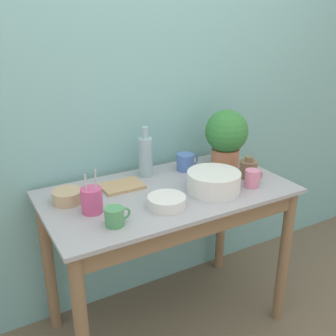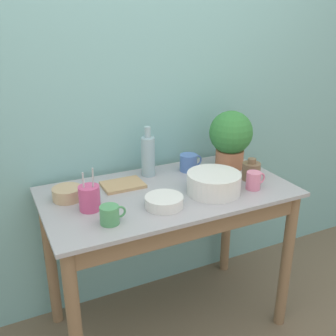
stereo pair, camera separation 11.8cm
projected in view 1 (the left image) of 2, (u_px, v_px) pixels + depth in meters
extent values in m
cube|color=#7AB2B2|center=(133.00, 104.00, 2.16)|extent=(6.00, 0.05, 2.40)
cylinder|color=#846647|center=(82.00, 336.00, 1.64)|extent=(0.06, 0.06, 0.81)
cylinder|color=#846647|center=(284.00, 258.00, 2.17)|extent=(0.06, 0.06, 0.81)
cylinder|color=#846647|center=(49.00, 265.00, 2.10)|extent=(0.06, 0.06, 0.81)
cylinder|color=#846647|center=(221.00, 215.00, 2.63)|extent=(0.06, 0.06, 0.81)
cube|color=#846647|center=(199.00, 227.00, 1.77)|extent=(1.15, 0.02, 0.10)
cube|color=#9E9EA3|center=(168.00, 192.00, 1.98)|extent=(1.25, 0.67, 0.02)
cylinder|color=#B7704C|center=(225.00, 157.00, 2.28)|extent=(0.16, 0.16, 0.11)
sphere|color=#337A38|center=(227.00, 131.00, 2.22)|extent=(0.24, 0.24, 0.24)
cylinder|color=silver|center=(214.00, 182.00, 1.95)|extent=(0.27, 0.27, 0.10)
cylinder|color=#93B2BC|center=(146.00, 157.00, 2.12)|extent=(0.07, 0.07, 0.21)
cylinder|color=#93B2BC|center=(145.00, 133.00, 2.07)|extent=(0.03, 0.03, 0.06)
cylinder|color=brown|center=(248.00, 169.00, 2.12)|extent=(0.10, 0.10, 0.09)
cylinder|color=brown|center=(249.00, 159.00, 2.10)|extent=(0.04, 0.04, 0.03)
cylinder|color=#4C935B|center=(114.00, 217.00, 1.64)|extent=(0.08, 0.08, 0.08)
torus|color=#4C935B|center=(125.00, 213.00, 1.66)|extent=(0.05, 0.01, 0.05)
cylinder|color=#4C70B7|center=(185.00, 162.00, 2.22)|extent=(0.10, 0.10, 0.10)
torus|color=#4C70B7|center=(193.00, 160.00, 2.24)|extent=(0.06, 0.01, 0.06)
cylinder|color=pink|center=(252.00, 178.00, 2.00)|extent=(0.07, 0.07, 0.09)
torus|color=pink|center=(258.00, 176.00, 2.02)|extent=(0.06, 0.01, 0.06)
cylinder|color=tan|center=(67.00, 196.00, 1.84)|extent=(0.14, 0.14, 0.06)
cylinder|color=silver|center=(167.00, 202.00, 1.80)|extent=(0.18, 0.18, 0.05)
cylinder|color=#CC4C7F|center=(92.00, 200.00, 1.74)|extent=(0.10, 0.10, 0.11)
cylinder|color=#B7B7BC|center=(87.00, 194.00, 1.72)|extent=(0.01, 0.01, 0.19)
cylinder|color=#B7B7BC|center=(96.00, 191.00, 1.72)|extent=(0.01, 0.04, 0.21)
cube|color=tan|center=(122.00, 186.00, 2.01)|extent=(0.21, 0.15, 0.02)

